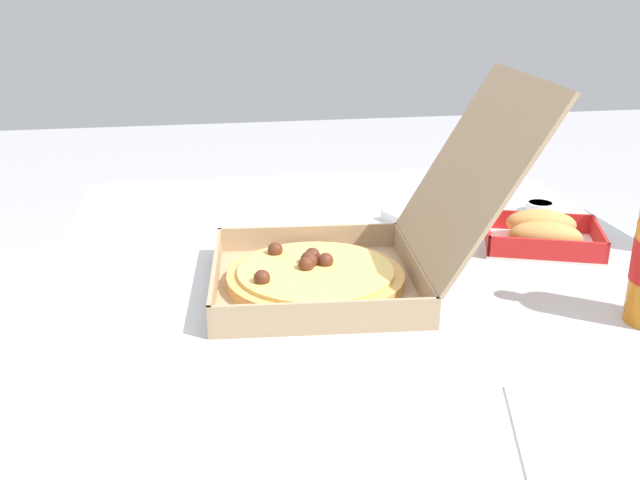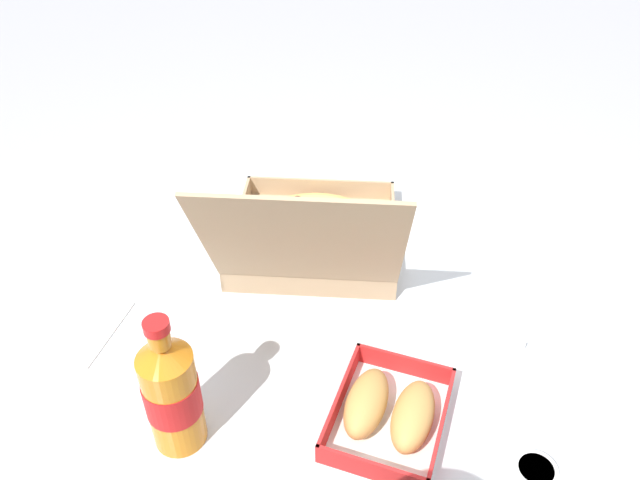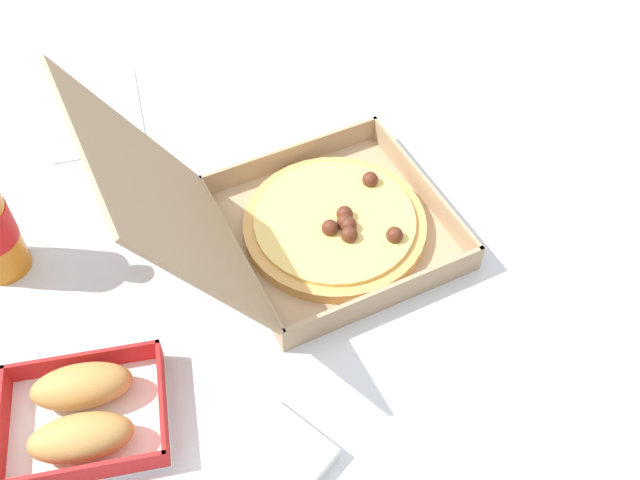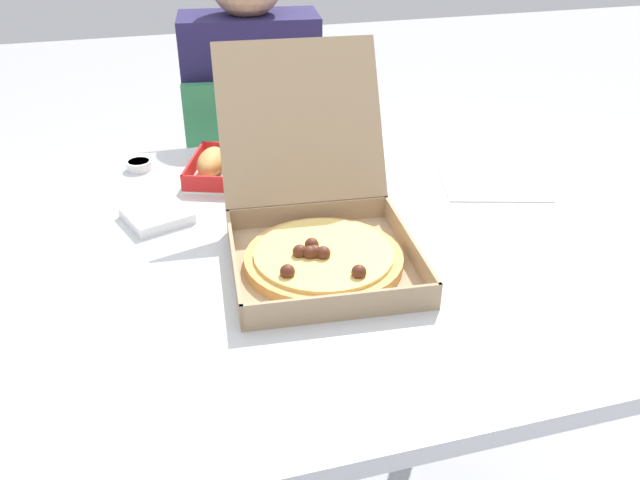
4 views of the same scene
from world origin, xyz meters
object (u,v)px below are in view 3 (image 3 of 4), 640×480
pizza_box_open (310,221)px  bread_side_box (83,413)px  paper_menu (95,114)px  napkin_pile (273,459)px

pizza_box_open → bread_side_box: size_ratio=2.08×
paper_menu → pizza_box_open: bearing=-142.4°
paper_menu → napkin_pile: napkin_pile is taller
napkin_pile → paper_menu: bearing=-3.2°
bread_side_box → paper_menu: 0.57m
bread_side_box → napkin_pile: bearing=-133.8°
paper_menu → napkin_pile: bearing=-167.0°
bread_side_box → paper_menu: bearing=-21.0°
pizza_box_open → bread_side_box: (-0.10, 0.37, -0.02)m
pizza_box_open → bread_side_box: pizza_box_open is taller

